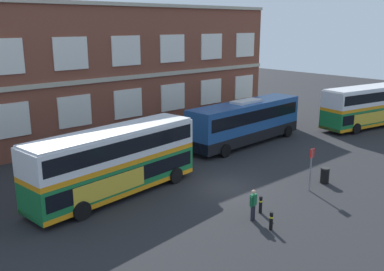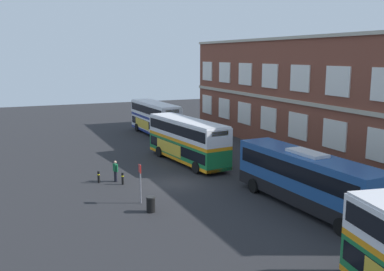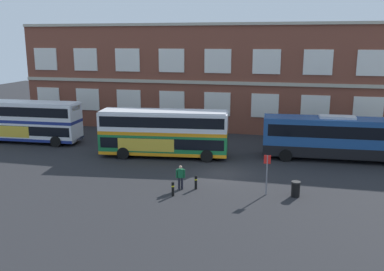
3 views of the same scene
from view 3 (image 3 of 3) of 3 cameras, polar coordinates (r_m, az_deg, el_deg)
The scene contains 10 objects.
ground_plane at distance 34.27m, azimuth 4.68°, elevation -4.13°, with size 120.00×120.00×0.00m, color #232326.
brick_terminal_building at distance 49.20m, azimuth 4.31°, elevation 7.86°, with size 45.78×8.19×11.73m.
double_decker_near at distance 44.72m, azimuth -21.67°, elevation 1.86°, with size 11.11×3.25×4.07m.
double_decker_middle at distance 36.43m, azimuth -3.85°, elevation 0.41°, with size 11.22×3.85×4.07m.
touring_coach at distance 37.41m, azimuth 18.89°, elevation -0.31°, with size 12.11×3.33×3.80m.
waiting_passenger at distance 28.68m, azimuth -1.57°, elevation -5.55°, with size 0.63×0.35×1.70m.
bus_stand_flag at distance 27.92m, azimuth 10.11°, elevation -4.76°, with size 0.44×0.10×2.70m.
station_litter_bin at distance 28.34m, azimuth 13.86°, elevation -7.06°, with size 0.60×0.60×1.03m.
safety_bollard_west at distance 27.67m, azimuth -2.61°, elevation -7.23°, with size 0.19×0.19×0.95m.
safety_bollard_east at distance 28.87m, azimuth 0.52°, elevation -6.34°, with size 0.19×0.19×0.95m.
Camera 3 is at (4.92, -30.40, 10.01)m, focal length 39.36 mm.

